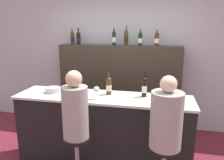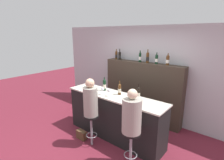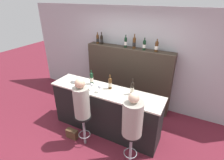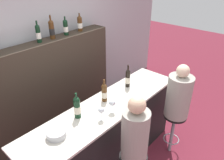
{
  "view_description": "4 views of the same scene",
  "coord_description": "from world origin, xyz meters",
  "px_view_note": "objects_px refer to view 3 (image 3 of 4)",
  "views": [
    {
      "loc": [
        0.73,
        -2.49,
        1.99
      ],
      "look_at": [
        0.15,
        0.2,
        1.3
      ],
      "focal_mm": 35.0,
      "sensor_mm": 36.0,
      "label": 1
    },
    {
      "loc": [
        2.32,
        -2.61,
        2.39
      ],
      "look_at": [
        -0.1,
        0.32,
        1.37
      ],
      "focal_mm": 28.0,
      "sensor_mm": 36.0,
      "label": 2
    },
    {
      "loc": [
        1.59,
        -2.44,
        2.83
      ],
      "look_at": [
        0.12,
        0.37,
        1.27
      ],
      "focal_mm": 28.0,
      "sensor_mm": 36.0,
      "label": 3
    },
    {
      "loc": [
        -1.67,
        -1.28,
        2.67
      ],
      "look_at": [
        0.07,
        0.26,
        1.4
      ],
      "focal_mm": 35.0,
      "sensor_mm": 36.0,
      "label": 4
    }
  ],
  "objects_px": {
    "metal_bowl": "(76,80)",
    "wine_bottle_backbar_5": "(157,46)",
    "bar_stool_left": "(83,123)",
    "guest_seated_left": "(81,101)",
    "wine_bottle_backbar_2": "(126,42)",
    "wine_bottle_counter_2": "(132,88)",
    "bar_stool_right": "(131,141)",
    "wine_bottle_backbar_0": "(98,39)",
    "wine_glass_0": "(92,85)",
    "wine_bottle_backbar_3": "(134,43)",
    "handbag": "(72,134)",
    "wine_bottle_counter_0": "(92,78)",
    "guest_seated_right": "(133,117)",
    "wine_bottle_counter_1": "(110,83)",
    "wine_bottle_backbar_4": "(144,45)",
    "wine_bottle_backbar_1": "(102,39)",
    "wine_glass_1": "(100,87)"
  },
  "relations": [
    {
      "from": "wine_bottle_backbar_1",
      "to": "guest_seated_left",
      "type": "xyz_separation_m",
      "value": [
        0.61,
        -1.79,
        -0.7
      ]
    },
    {
      "from": "bar_stool_right",
      "to": "wine_bottle_counter_1",
      "type": "bearing_deg",
      "value": 138.98
    },
    {
      "from": "guest_seated_left",
      "to": "wine_bottle_backbar_1",
      "type": "bearing_deg",
      "value": 108.78
    },
    {
      "from": "wine_bottle_backbar_4",
      "to": "wine_bottle_backbar_3",
      "type": "bearing_deg",
      "value": 180.0
    },
    {
      "from": "wine_bottle_backbar_0",
      "to": "guest_seated_left",
      "type": "height_order",
      "value": "wine_bottle_backbar_0"
    },
    {
      "from": "wine_bottle_backbar_0",
      "to": "wine_bottle_backbar_2",
      "type": "xyz_separation_m",
      "value": [
        0.81,
        -0.0,
        0.01
      ]
    },
    {
      "from": "wine_bottle_counter_0",
      "to": "wine_bottle_backbar_2",
      "type": "bearing_deg",
      "value": 75.09
    },
    {
      "from": "wine_bottle_backbar_1",
      "to": "wine_glass_0",
      "type": "height_order",
      "value": "wine_bottle_backbar_1"
    },
    {
      "from": "wine_glass_1",
      "to": "wine_bottle_backbar_4",
      "type": "bearing_deg",
      "value": 72.24
    },
    {
      "from": "wine_bottle_backbar_2",
      "to": "guest_seated_left",
      "type": "height_order",
      "value": "wine_bottle_backbar_2"
    },
    {
      "from": "wine_bottle_backbar_2",
      "to": "wine_bottle_backbar_5",
      "type": "bearing_deg",
      "value": 0.0
    },
    {
      "from": "wine_bottle_counter_1",
      "to": "wine_bottle_backbar_1",
      "type": "distance_m",
      "value": 1.52
    },
    {
      "from": "wine_bottle_backbar_3",
      "to": "metal_bowl",
      "type": "bearing_deg",
      "value": -126.45
    },
    {
      "from": "bar_stool_left",
      "to": "guest_seated_left",
      "type": "xyz_separation_m",
      "value": [
        -0.0,
        -0.0,
        0.52
      ]
    },
    {
      "from": "bar_stool_right",
      "to": "wine_bottle_backbar_0",
      "type": "bearing_deg",
      "value": 134.31
    },
    {
      "from": "guest_seated_left",
      "to": "metal_bowl",
      "type": "bearing_deg",
      "value": 134.15
    },
    {
      "from": "wine_bottle_counter_0",
      "to": "bar_stool_left",
      "type": "bearing_deg",
      "value": -72.15
    },
    {
      "from": "wine_bottle_backbar_1",
      "to": "bar_stool_right",
      "type": "bearing_deg",
      "value": -47.78
    },
    {
      "from": "wine_bottle_counter_0",
      "to": "wine_bottle_counter_1",
      "type": "xyz_separation_m",
      "value": [
        0.46,
        0.0,
        -0.01
      ]
    },
    {
      "from": "wine_bottle_counter_1",
      "to": "bar_stool_left",
      "type": "bearing_deg",
      "value": -109.63
    },
    {
      "from": "guest_seated_right",
      "to": "wine_bottle_backbar_2",
      "type": "bearing_deg",
      "value": 117.59
    },
    {
      "from": "wine_bottle_counter_0",
      "to": "guest_seated_right",
      "type": "bearing_deg",
      "value": -28.68
    },
    {
      "from": "bar_stool_right",
      "to": "wine_bottle_counter_0",
      "type": "bearing_deg",
      "value": 151.32
    },
    {
      "from": "wine_bottle_counter_2",
      "to": "wine_glass_0",
      "type": "bearing_deg",
      "value": -163.49
    },
    {
      "from": "handbag",
      "to": "wine_bottle_backbar_3",
      "type": "bearing_deg",
      "value": 70.07
    },
    {
      "from": "metal_bowl",
      "to": "bar_stool_right",
      "type": "distance_m",
      "value": 1.79
    },
    {
      "from": "wine_bottle_counter_0",
      "to": "bar_stool_left",
      "type": "xyz_separation_m",
      "value": [
        0.22,
        -0.68,
        -0.65
      ]
    },
    {
      "from": "wine_bottle_backbar_3",
      "to": "bar_stool_left",
      "type": "height_order",
      "value": "wine_bottle_backbar_3"
    },
    {
      "from": "wine_bottle_counter_0",
      "to": "wine_bottle_backbar_2",
      "type": "relative_size",
      "value": 1.07
    },
    {
      "from": "wine_bottle_backbar_4",
      "to": "wine_glass_1",
      "type": "height_order",
      "value": "wine_bottle_backbar_4"
    },
    {
      "from": "bar_stool_right",
      "to": "handbag",
      "type": "height_order",
      "value": "bar_stool_right"
    },
    {
      "from": "wine_bottle_counter_0",
      "to": "wine_bottle_backbar_4",
      "type": "distance_m",
      "value": 1.48
    },
    {
      "from": "bar_stool_left",
      "to": "wine_bottle_backbar_2",
      "type": "bearing_deg",
      "value": 87.44
    },
    {
      "from": "metal_bowl",
      "to": "guest_seated_right",
      "type": "distance_m",
      "value": 1.7
    },
    {
      "from": "wine_bottle_counter_0",
      "to": "wine_bottle_backbar_5",
      "type": "bearing_deg",
      "value": 46.22
    },
    {
      "from": "guest_seated_left",
      "to": "wine_bottle_counter_2",
      "type": "bearing_deg",
      "value": 42.57
    },
    {
      "from": "wine_bottle_backbar_5",
      "to": "bar_stool_right",
      "type": "xyz_separation_m",
      "value": [
        0.16,
        -1.79,
        -1.22
      ]
    },
    {
      "from": "handbag",
      "to": "wine_bottle_counter_2",
      "type": "bearing_deg",
      "value": 32.06
    },
    {
      "from": "wine_bottle_backbar_0",
      "to": "wine_glass_0",
      "type": "relative_size",
      "value": 1.82
    },
    {
      "from": "guest_seated_left",
      "to": "wine_bottle_counter_1",
      "type": "bearing_deg",
      "value": 70.37
    },
    {
      "from": "wine_bottle_backbar_2",
      "to": "wine_bottle_counter_1",
      "type": "bearing_deg",
      "value": -81.82
    },
    {
      "from": "metal_bowl",
      "to": "wine_bottle_backbar_5",
      "type": "bearing_deg",
      "value": 39.92
    },
    {
      "from": "wine_bottle_backbar_0",
      "to": "handbag",
      "type": "height_order",
      "value": "wine_bottle_backbar_0"
    },
    {
      "from": "wine_bottle_counter_2",
      "to": "bar_stool_left",
      "type": "bearing_deg",
      "value": -137.43
    },
    {
      "from": "wine_bottle_backbar_3",
      "to": "metal_bowl",
      "type": "height_order",
      "value": "wine_bottle_backbar_3"
    },
    {
      "from": "wine_bottle_counter_1",
      "to": "wine_bottle_backbar_3",
      "type": "bearing_deg",
      "value": 86.62
    },
    {
      "from": "wine_bottle_backbar_3",
      "to": "wine_glass_0",
      "type": "distance_m",
      "value": 1.53
    },
    {
      "from": "wine_bottle_counter_0",
      "to": "metal_bowl",
      "type": "relative_size",
      "value": 1.57
    },
    {
      "from": "wine_bottle_counter_0",
      "to": "wine_bottle_backbar_4",
      "type": "relative_size",
      "value": 1.15
    },
    {
      "from": "wine_bottle_backbar_0",
      "to": "wine_bottle_backbar_3",
      "type": "xyz_separation_m",
      "value": [
        1.04,
        -0.0,
        0.02
      ]
    }
  ]
}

